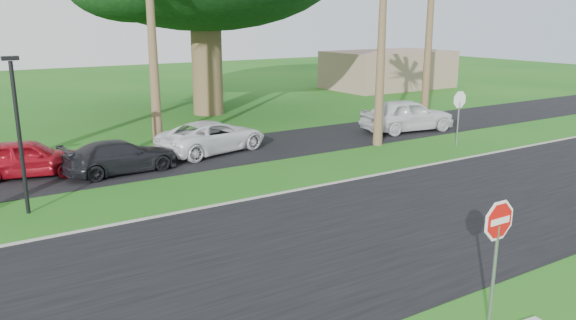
{
  "coord_description": "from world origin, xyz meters",
  "views": [
    {
      "loc": [
        -7.88,
        -9.09,
        5.69
      ],
      "look_at": [
        0.25,
        3.82,
        1.8
      ],
      "focal_mm": 35.0,
      "sensor_mm": 36.0,
      "label": 1
    }
  ],
  "objects_px": {
    "car_minivan": "(213,137)",
    "car_red": "(27,158)",
    "stop_sign_near": "(497,237)",
    "stop_sign_far": "(459,107)",
    "car_pickup": "(407,115)",
    "car_dark": "(121,157)"
  },
  "relations": [
    {
      "from": "stop_sign_near",
      "to": "stop_sign_far",
      "type": "height_order",
      "value": "same"
    },
    {
      "from": "car_pickup",
      "to": "stop_sign_near",
      "type": "bearing_deg",
      "value": 149.19
    },
    {
      "from": "car_red",
      "to": "car_pickup",
      "type": "height_order",
      "value": "car_pickup"
    },
    {
      "from": "stop_sign_far",
      "to": "car_pickup",
      "type": "height_order",
      "value": "stop_sign_far"
    },
    {
      "from": "stop_sign_near",
      "to": "car_red",
      "type": "bearing_deg",
      "value": 110.42
    },
    {
      "from": "car_red",
      "to": "stop_sign_near",
      "type": "bearing_deg",
      "value": -145.44
    },
    {
      "from": "car_red",
      "to": "car_dark",
      "type": "distance_m",
      "value": 3.29
    },
    {
      "from": "car_red",
      "to": "car_minivan",
      "type": "distance_m",
      "value": 7.37
    },
    {
      "from": "car_red",
      "to": "car_minivan",
      "type": "height_order",
      "value": "car_red"
    },
    {
      "from": "car_minivan",
      "to": "car_pickup",
      "type": "height_order",
      "value": "car_pickup"
    },
    {
      "from": "stop_sign_far",
      "to": "car_dark",
      "type": "xyz_separation_m",
      "value": [
        -14.34,
        3.5,
        -1.16
      ]
    },
    {
      "from": "car_dark",
      "to": "car_pickup",
      "type": "xyz_separation_m",
      "value": [
        14.68,
        0.09,
        0.22
      ]
    },
    {
      "from": "car_dark",
      "to": "car_minivan",
      "type": "distance_m",
      "value": 4.5
    },
    {
      "from": "stop_sign_far",
      "to": "car_minivan",
      "type": "distance_m",
      "value": 11.1
    },
    {
      "from": "car_red",
      "to": "car_minivan",
      "type": "relative_size",
      "value": 0.83
    },
    {
      "from": "stop_sign_near",
      "to": "car_red",
      "type": "relative_size",
      "value": 0.65
    },
    {
      "from": "stop_sign_far",
      "to": "car_pickup",
      "type": "distance_m",
      "value": 3.72
    },
    {
      "from": "car_minivan",
      "to": "car_pickup",
      "type": "bearing_deg",
      "value": -109.47
    },
    {
      "from": "stop_sign_near",
      "to": "car_dark",
      "type": "distance_m",
      "value": 14.82
    },
    {
      "from": "stop_sign_far",
      "to": "car_red",
      "type": "distance_m",
      "value": 18.04
    },
    {
      "from": "car_minivan",
      "to": "car_red",
      "type": "bearing_deg",
      "value": 76.13
    },
    {
      "from": "car_red",
      "to": "car_pickup",
      "type": "relative_size",
      "value": 0.83
    }
  ]
}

